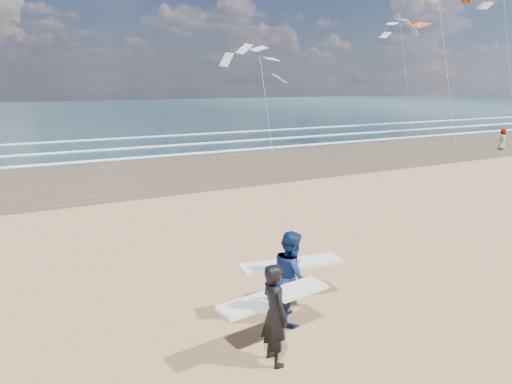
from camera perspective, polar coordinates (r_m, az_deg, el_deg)
wet_sand_strip at (r=34.34m, az=15.49°, el=5.02°), size 220.00×12.00×0.01m
ocean at (r=82.26m, az=-11.37°, el=9.97°), size 220.00×100.00×0.02m
foam_breakers at (r=42.20m, az=6.08°, el=7.01°), size 220.00×11.70×0.05m
surfer_near at (r=8.20m, az=2.34°, el=-14.75°), size 2.25×1.09×1.85m
surfer_far at (r=9.55m, az=4.47°, el=-10.32°), size 2.26×1.37×1.91m
beachgoer_0 at (r=37.94m, az=28.45°, el=5.81°), size 0.89×0.85×1.53m
kite_0 at (r=38.45m, az=22.45°, el=16.52°), size 6.42×4.81×13.12m
kite_1 at (r=35.47m, az=0.94°, el=13.37°), size 5.71×4.73×8.46m
kite_2 at (r=56.47m, az=28.91°, el=16.16°), size 6.42×4.81×15.95m
kite_5 at (r=56.00m, az=18.08°, el=15.05°), size 5.38×4.69×12.84m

